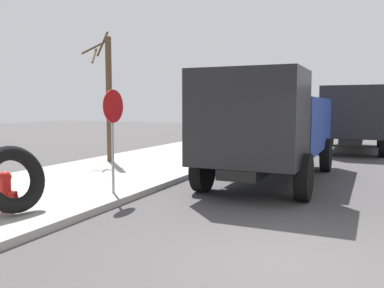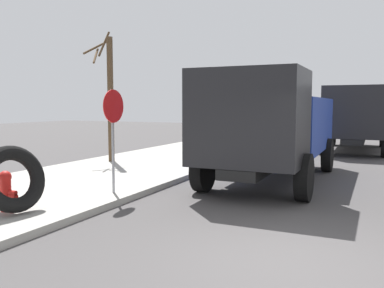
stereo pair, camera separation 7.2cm
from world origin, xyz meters
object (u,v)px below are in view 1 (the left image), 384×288
Objects in this scene: dump_truck_gray at (354,117)px; stop_sign at (113,121)px; dump_truck_blue at (272,125)px; fire_hydrant at (6,190)px; loose_tire at (13,179)px; bare_tree at (108,95)px.

stop_sign is at bearing 161.36° from dump_truck_gray.
dump_truck_gray is (9.46, -1.68, 0.00)m from dump_truck_blue.
dump_truck_gray is at bearing -18.64° from stop_sign.
loose_tire reaches higher than fire_hydrant.
stop_sign is at bearing 143.44° from dump_truck_blue.
dump_truck_gray is 11.82m from bare_tree.
fire_hydrant is 0.11× the size of dump_truck_blue.
fire_hydrant is 0.35m from loose_tire.
dump_truck_gray reaches higher than fire_hydrant.
fire_hydrant is 2.73m from stop_sign.
dump_truck_blue is 1.49× the size of bare_tree.
stop_sign is 0.34× the size of dump_truck_blue.
stop_sign is 5.56m from bare_tree.
stop_sign reaches higher than loose_tire.
stop_sign is at bearing -21.34° from fire_hydrant.
loose_tire is 6.99m from dump_truck_blue.
bare_tree reaches higher than stop_sign.
bare_tree is at bearing 37.32° from stop_sign.
loose_tire is 0.27× the size of bare_tree.
bare_tree is at bearing 20.32° from fire_hydrant.
stop_sign is at bearing -15.15° from loose_tire.
dump_truck_gray reaches higher than stop_sign.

